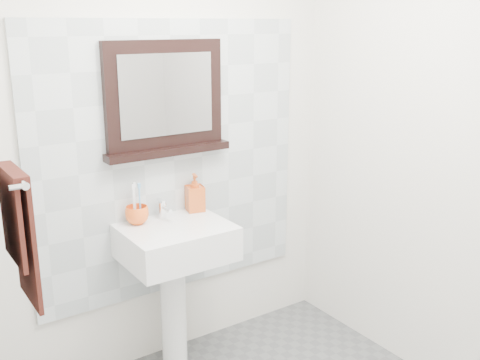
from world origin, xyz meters
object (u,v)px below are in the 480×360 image
Objects in this scene: pedestal_sink at (176,258)px; soap_dispenser at (195,192)px; framed_mirror at (165,101)px; hand_towel at (19,226)px; toothbrush_cup at (137,215)px.

soap_dispenser is at bearing 35.10° from pedestal_sink.
soap_dispenser is 0.30× the size of framed_mirror.
hand_towel is (-0.83, -0.31, 0.44)m from pedestal_sink.
framed_mirror is at bearing 29.02° from hand_towel.
toothbrush_cup is 0.62m from framed_mirror.
toothbrush_cup is 0.58× the size of soap_dispenser.
soap_dispenser is at bearing 23.67° from hand_towel.
hand_towel reaches higher than pedestal_sink.
toothbrush_cup is at bearing 138.87° from pedestal_sink.
framed_mirror is at bearing 71.10° from pedestal_sink.
soap_dispenser is (0.36, 0.02, 0.06)m from toothbrush_cup.
toothbrush_cup is at bearing -165.33° from framed_mirror.
soap_dispenser is 1.14m from hand_towel.
soap_dispenser is (0.21, 0.15, 0.29)m from pedestal_sink.
pedestal_sink is 4.52× the size of soap_dispenser.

